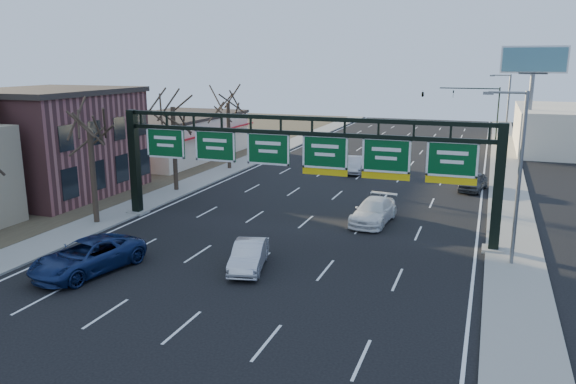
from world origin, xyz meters
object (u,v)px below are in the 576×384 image
at_px(car_blue_suv, 88,256).
at_px(car_white_wagon, 374,211).
at_px(sign_gantry, 299,158).
at_px(car_silver_sedan, 249,256).

distance_m(car_blue_suv, car_white_wagon, 18.04).
xyz_separation_m(sign_gantry, car_white_wagon, (4.08, 3.36, -3.85)).
bearing_deg(car_silver_sedan, car_white_wagon, 53.90).
height_order(sign_gantry, car_blue_suv, sign_gantry).
bearing_deg(sign_gantry, car_white_wagon, 39.54).
bearing_deg(car_blue_suv, car_silver_sedan, 34.97).
distance_m(sign_gantry, car_white_wagon, 6.54).
relative_size(car_blue_suv, car_silver_sedan, 1.39).
relative_size(sign_gantry, car_silver_sedan, 5.70).
distance_m(sign_gantry, car_blue_suv, 13.41).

